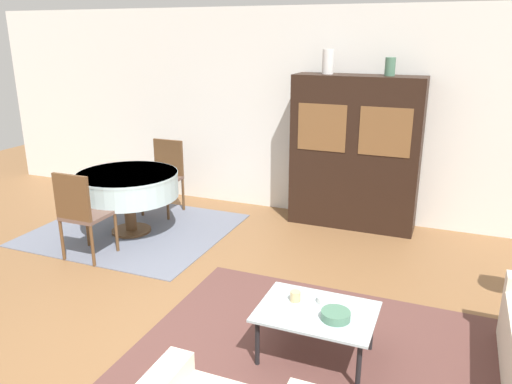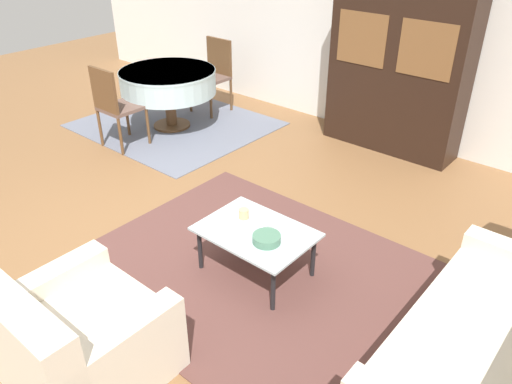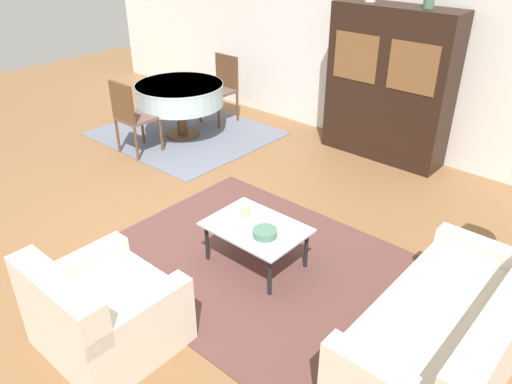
{
  "view_description": "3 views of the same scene",
  "coord_description": "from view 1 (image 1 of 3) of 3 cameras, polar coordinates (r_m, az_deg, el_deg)",
  "views": [
    {
      "loc": [
        1.87,
        -2.71,
        2.37
      ],
      "look_at": [
        0.2,
        1.4,
        0.95
      ],
      "focal_mm": 35.0,
      "sensor_mm": 36.0,
      "label": 1
    },
    {
      "loc": [
        3.1,
        -1.94,
        2.59
      ],
      "look_at": [
        1.06,
        0.47,
        0.75
      ],
      "focal_mm": 35.0,
      "sensor_mm": 36.0,
      "label": 2
    },
    {
      "loc": [
        3.49,
        -2.3,
        2.8
      ],
      "look_at": [
        1.06,
        0.47,
        0.75
      ],
      "focal_mm": 35.0,
      "sensor_mm": 36.0,
      "label": 3
    }
  ],
  "objects": [
    {
      "name": "dining_chair_near",
      "position": [
        5.63,
        -19.35,
        -2.01
      ],
      "size": [
        0.44,
        0.44,
        0.98
      ],
      "color": "brown",
      "rests_on": "dining_rug"
    },
    {
      "name": "bowl_small",
      "position": [
        3.92,
        8.14,
        -12.11
      ],
      "size": [
        0.15,
        0.15,
        0.05
      ],
      "color": "white",
      "rests_on": "coffee_table"
    },
    {
      "name": "dining_table",
      "position": [
        6.22,
        -14.44,
        0.75
      ],
      "size": [
        1.22,
        1.22,
        0.75
      ],
      "color": "brown",
      "rests_on": "dining_rug"
    },
    {
      "name": "ground_plane",
      "position": [
        4.05,
        -10.66,
        -18.37
      ],
      "size": [
        14.0,
        14.0,
        0.0
      ],
      "primitive_type": "plane",
      "color": "brown"
    },
    {
      "name": "coffee_table",
      "position": [
        3.84,
        6.93,
        -13.81
      ],
      "size": [
        0.87,
        0.62,
        0.39
      ],
      "color": "black",
      "rests_on": "area_rug"
    },
    {
      "name": "vase_tall",
      "position": [
        6.26,
        8.23,
        14.52
      ],
      "size": [
        0.14,
        0.14,
        0.29
      ],
      "color": "white",
      "rests_on": "display_cabinet"
    },
    {
      "name": "vase_short",
      "position": [
        6.12,
        15.08,
        13.67
      ],
      "size": [
        0.12,
        0.12,
        0.21
      ],
      "color": "#4C7A60",
      "rests_on": "display_cabinet"
    },
    {
      "name": "wall_back",
      "position": [
        6.69,
        5.67,
        8.88
      ],
      "size": [
        10.0,
        0.06,
        2.7
      ],
      "color": "white",
      "rests_on": "ground_plane"
    },
    {
      "name": "bowl",
      "position": [
        3.72,
        9.09,
        -13.75
      ],
      "size": [
        0.21,
        0.21,
        0.06
      ],
      "color": "#4C7A60",
      "rests_on": "coffee_table"
    },
    {
      "name": "dining_rug",
      "position": [
        6.48,
        -13.76,
        -4.19
      ],
      "size": [
        2.31,
        2.05,
        0.01
      ],
      "color": "slate",
      "rests_on": "ground_plane"
    },
    {
      "name": "cup",
      "position": [
        3.91,
        4.52,
        -11.78
      ],
      "size": [
        0.08,
        0.08,
        0.08
      ],
      "color": "tan",
      "rests_on": "coffee_table"
    },
    {
      "name": "dining_chair_far",
      "position": [
        6.89,
        -10.38,
        2.25
      ],
      "size": [
        0.44,
        0.44,
        0.98
      ],
      "rotation": [
        0.0,
        0.0,
        3.14
      ],
      "color": "brown",
      "rests_on": "dining_rug"
    },
    {
      "name": "area_rug",
      "position": [
        4.03,
        7.37,
        -18.27
      ],
      "size": [
        2.82,
        2.18,
        0.01
      ],
      "color": "brown",
      "rests_on": "ground_plane"
    },
    {
      "name": "display_cabinet",
      "position": [
        6.32,
        11.24,
        4.4
      ],
      "size": [
        1.56,
        0.47,
        1.89
      ],
      "color": "black",
      "rests_on": "ground_plane"
    }
  ]
}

